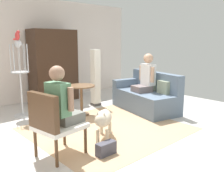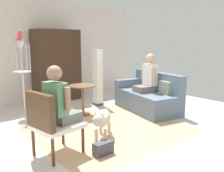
{
  "view_description": "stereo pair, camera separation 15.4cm",
  "coord_description": "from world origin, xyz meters",
  "px_view_note": "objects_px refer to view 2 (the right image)",
  "views": [
    {
      "loc": [
        -2.79,
        -3.16,
        1.58
      ],
      "look_at": [
        0.15,
        0.06,
        0.78
      ],
      "focal_mm": 39.07,
      "sensor_mm": 36.0,
      "label": 1
    },
    {
      "loc": [
        -2.68,
        -3.27,
        1.58
      ],
      "look_at": [
        0.15,
        0.06,
        0.78
      ],
      "focal_mm": 39.07,
      "sensor_mm": 36.0,
      "label": 2
    }
  ],
  "objects_px": {
    "armchair": "(50,120)",
    "couch": "(148,97)",
    "column_lamp": "(98,78)",
    "armoire_cabinet": "(57,66)",
    "parrot": "(20,36)",
    "handbag": "(103,148)",
    "person_on_couch": "(148,76)",
    "bird_cage_stand": "(23,80)",
    "dog": "(102,119)",
    "person_on_armchair": "(59,100)",
    "round_end_table": "(83,95)"
  },
  "relations": [
    {
      "from": "armchair",
      "to": "handbag",
      "type": "xyz_separation_m",
      "value": [
        0.59,
        -0.42,
        -0.44
      ]
    },
    {
      "from": "dog",
      "to": "person_on_couch",
      "type": "bearing_deg",
      "value": 19.89
    },
    {
      "from": "dog",
      "to": "armoire_cabinet",
      "type": "relative_size",
      "value": 0.37
    },
    {
      "from": "couch",
      "to": "handbag",
      "type": "relative_size",
      "value": 6.0
    },
    {
      "from": "armchair",
      "to": "handbag",
      "type": "relative_size",
      "value": 3.17
    },
    {
      "from": "dog",
      "to": "column_lamp",
      "type": "distance_m",
      "value": 2.22
    },
    {
      "from": "armoire_cabinet",
      "to": "handbag",
      "type": "xyz_separation_m",
      "value": [
        -1.09,
        -3.38,
        -0.85
      ]
    },
    {
      "from": "couch",
      "to": "round_end_table",
      "type": "xyz_separation_m",
      "value": [
        -1.37,
        0.67,
        0.13
      ]
    },
    {
      "from": "armchair",
      "to": "round_end_table",
      "type": "relative_size",
      "value": 1.41
    },
    {
      "from": "armchair",
      "to": "dog",
      "type": "height_order",
      "value": "armchair"
    },
    {
      "from": "armchair",
      "to": "dog",
      "type": "distance_m",
      "value": 0.94
    },
    {
      "from": "person_on_couch",
      "to": "parrot",
      "type": "bearing_deg",
      "value": 147.47
    },
    {
      "from": "parrot",
      "to": "handbag",
      "type": "xyz_separation_m",
      "value": [
        0.13,
        -2.58,
        -1.6
      ]
    },
    {
      "from": "parrot",
      "to": "armoire_cabinet",
      "type": "relative_size",
      "value": 0.11
    },
    {
      "from": "armoire_cabinet",
      "to": "handbag",
      "type": "relative_size",
      "value": 6.43
    },
    {
      "from": "column_lamp",
      "to": "armoire_cabinet",
      "type": "bearing_deg",
      "value": 113.42
    },
    {
      "from": "armchair",
      "to": "dog",
      "type": "xyz_separation_m",
      "value": [
        0.92,
        0.02,
        -0.19
      ]
    },
    {
      "from": "bird_cage_stand",
      "to": "column_lamp",
      "type": "bearing_deg",
      "value": -11.64
    },
    {
      "from": "handbag",
      "to": "armoire_cabinet",
      "type": "bearing_deg",
      "value": 72.05
    },
    {
      "from": "couch",
      "to": "person_on_couch",
      "type": "height_order",
      "value": "person_on_couch"
    },
    {
      "from": "couch",
      "to": "person_on_couch",
      "type": "bearing_deg",
      "value": -162.2
    },
    {
      "from": "armchair",
      "to": "handbag",
      "type": "bearing_deg",
      "value": -35.17
    },
    {
      "from": "dog",
      "to": "parrot",
      "type": "height_order",
      "value": "parrot"
    },
    {
      "from": "round_end_table",
      "to": "handbag",
      "type": "height_order",
      "value": "round_end_table"
    },
    {
      "from": "round_end_table",
      "to": "handbag",
      "type": "xyz_separation_m",
      "value": [
        -0.85,
        -1.79,
        -0.36
      ]
    },
    {
      "from": "armchair",
      "to": "couch",
      "type": "bearing_deg",
      "value": 14.07
    },
    {
      "from": "couch",
      "to": "round_end_table",
      "type": "height_order",
      "value": "couch"
    },
    {
      "from": "parrot",
      "to": "column_lamp",
      "type": "height_order",
      "value": "parrot"
    },
    {
      "from": "person_on_couch",
      "to": "person_on_armchair",
      "type": "xyz_separation_m",
      "value": [
        -2.61,
        -0.67,
        -0.03
      ]
    },
    {
      "from": "person_on_armchair",
      "to": "bird_cage_stand",
      "type": "relative_size",
      "value": 0.51
    },
    {
      "from": "armchair",
      "to": "person_on_couch",
      "type": "height_order",
      "value": "person_on_couch"
    },
    {
      "from": "bird_cage_stand",
      "to": "parrot",
      "type": "distance_m",
      "value": 0.93
    },
    {
      "from": "couch",
      "to": "armchair",
      "type": "distance_m",
      "value": 2.91
    },
    {
      "from": "parrot",
      "to": "armoire_cabinet",
      "type": "xyz_separation_m",
      "value": [
        1.22,
        0.8,
        -0.76
      ]
    },
    {
      "from": "dog",
      "to": "column_lamp",
      "type": "height_order",
      "value": "column_lamp"
    },
    {
      "from": "dog",
      "to": "person_on_armchair",
      "type": "bearing_deg",
      "value": 179.87
    },
    {
      "from": "couch",
      "to": "person_on_couch",
      "type": "relative_size",
      "value": 2.05
    },
    {
      "from": "column_lamp",
      "to": "person_on_armchair",
      "type": "bearing_deg",
      "value": -138.63
    },
    {
      "from": "round_end_table",
      "to": "handbag",
      "type": "distance_m",
      "value": 2.01
    },
    {
      "from": "dog",
      "to": "column_lamp",
      "type": "relative_size",
      "value": 0.51
    },
    {
      "from": "parrot",
      "to": "handbag",
      "type": "bearing_deg",
      "value": -87.11
    },
    {
      "from": "bird_cage_stand",
      "to": "parrot",
      "type": "xyz_separation_m",
      "value": [
        -0.0,
        -0.0,
        0.93
      ]
    },
    {
      "from": "couch",
      "to": "bird_cage_stand",
      "type": "height_order",
      "value": "bird_cage_stand"
    },
    {
      "from": "person_on_couch",
      "to": "handbag",
      "type": "relative_size",
      "value": 2.94
    },
    {
      "from": "round_end_table",
      "to": "bird_cage_stand",
      "type": "bearing_deg",
      "value": 141.0
    },
    {
      "from": "round_end_table",
      "to": "parrot",
      "type": "height_order",
      "value": "parrot"
    },
    {
      "from": "person_on_couch",
      "to": "bird_cage_stand",
      "type": "xyz_separation_m",
      "value": [
        -2.31,
        1.47,
        -0.04
      ]
    },
    {
      "from": "parrot",
      "to": "column_lamp",
      "type": "distance_m",
      "value": 2.03
    },
    {
      "from": "person_on_armchair",
      "to": "bird_cage_stand",
      "type": "xyz_separation_m",
      "value": [
        0.31,
        2.14,
        -0.01
      ]
    },
    {
      "from": "column_lamp",
      "to": "handbag",
      "type": "relative_size",
      "value": 4.73
    }
  ]
}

